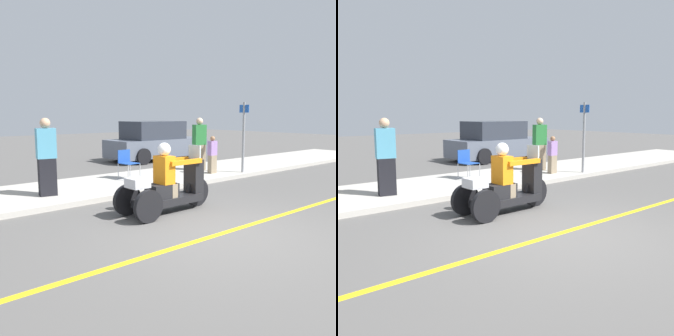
{
  "view_description": "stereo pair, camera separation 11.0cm",
  "coord_description": "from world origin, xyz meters",
  "views": [
    {
      "loc": [
        -4.6,
        -3.97,
        1.97
      ],
      "look_at": [
        0.15,
        1.62,
        0.9
      ],
      "focal_mm": 40.0,
      "sensor_mm": 36.0,
      "label": 1
    },
    {
      "loc": [
        -4.52,
        -4.04,
        1.97
      ],
      "look_at": [
        0.15,
        1.62,
        0.9
      ],
      "focal_mm": 40.0,
      "sensor_mm": 36.0,
      "label": 2
    }
  ],
  "objects": [
    {
      "name": "ground_plane",
      "position": [
        0.0,
        0.0,
        0.0
      ],
      "size": [
        60.0,
        60.0,
        0.0
      ],
      "primitive_type": "plane",
      "color": "#565451"
    },
    {
      "name": "lane_stripe",
      "position": [
        0.15,
        0.0,
        0.0
      ],
      "size": [
        24.0,
        0.12,
        0.01
      ],
      "color": "gold",
      "rests_on": "ground"
    },
    {
      "name": "sidewalk_strip",
      "position": [
        0.0,
        4.6,
        0.06
      ],
      "size": [
        28.0,
        2.8,
        0.12
      ],
      "color": "#B2ADA3",
      "rests_on": "ground"
    },
    {
      "name": "motorcycle_trike",
      "position": [
        0.15,
        1.62,
        0.5
      ],
      "size": [
        2.17,
        0.77,
        1.41
      ],
      "color": "black",
      "rests_on": "ground"
    },
    {
      "name": "spectator_with_child",
      "position": [
        4.13,
        4.71,
        0.95
      ],
      "size": [
        0.45,
        0.34,
        1.72
      ],
      "color": "gray",
      "rests_on": "sidewalk_strip"
    },
    {
      "name": "spectator_near_curb",
      "position": [
        -1.27,
        4.16,
        0.97
      ],
      "size": [
        0.46,
        0.33,
        1.76
      ],
      "color": "black",
      "rests_on": "sidewalk_strip"
    },
    {
      "name": "spectator_by_tree",
      "position": [
        3.95,
        3.95,
        0.68
      ],
      "size": [
        0.28,
        0.17,
        1.16
      ],
      "color": "gray",
      "rests_on": "sidewalk_strip"
    },
    {
      "name": "folding_chair_set_back",
      "position": [
        1.37,
        4.87,
        0.62
      ],
      "size": [
        0.51,
        0.51,
        0.82
      ],
      "color": "#A5A8AD",
      "rests_on": "sidewalk_strip"
    },
    {
      "name": "parked_car_lot_center",
      "position": [
        5.34,
        8.52,
        0.77
      ],
      "size": [
        4.34,
        2.01,
        1.65
      ],
      "color": "slate",
      "rests_on": "ground"
    },
    {
      "name": "street_sign",
      "position": [
        4.83,
        3.45,
        1.32
      ],
      "size": [
        0.08,
        0.36,
        2.2
      ],
      "color": "gray",
      "rests_on": "sidewalk_strip"
    }
  ]
}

